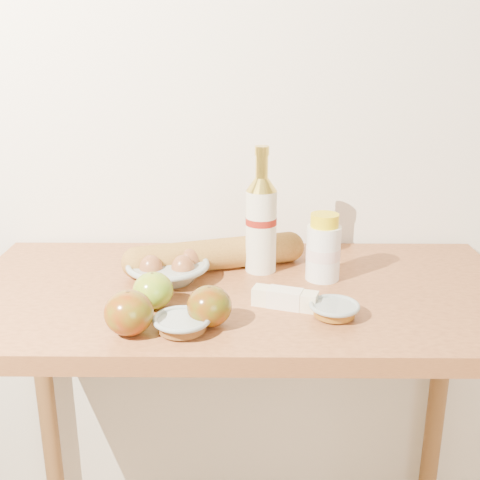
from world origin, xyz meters
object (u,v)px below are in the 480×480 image
Objects in this scene: table at (240,339)px; baguette at (216,254)px; bourbon_bottle at (261,222)px; egg_bowl at (168,268)px; cream_bottle at (323,249)px.

table is 0.20m from baguette.
table is 0.27m from bourbon_bottle.
bourbon_bottle is 0.24m from egg_bowl.
table is at bearing 173.85° from cream_bottle.
cream_bottle is 0.35m from egg_bowl.
baguette is (0.10, 0.07, 0.01)m from egg_bowl.
egg_bowl is at bearing -141.86° from bourbon_bottle.
bourbon_bottle is at bearing -21.35° from baguette.
bourbon_bottle is 0.15m from cream_bottle.
egg_bowl is at bearing 158.70° from cream_bottle.
bourbon_bottle is at bearing 137.21° from cream_bottle.
egg_bowl is at bearing -165.51° from baguette.
bourbon_bottle is 1.92× the size of cream_bottle.
baguette reaches higher than egg_bowl.
egg_bowl is 0.12m from baguette.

